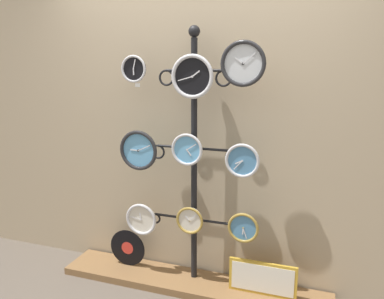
# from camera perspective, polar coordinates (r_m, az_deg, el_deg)

# --- Properties ---
(shop_wall) EXTENTS (4.40, 0.04, 2.80)m
(shop_wall) POSITION_cam_1_polar(r_m,az_deg,el_deg) (2.97, 1.32, 5.63)
(shop_wall) COLOR tan
(shop_wall) RESTS_ON ground_plane
(low_shelf) EXTENTS (2.20, 0.36, 0.06)m
(low_shelf) POSITION_cam_1_polar(r_m,az_deg,el_deg) (3.24, -0.06, -19.71)
(low_shelf) COLOR brown
(low_shelf) RESTS_ON ground_plane
(display_stand) EXTENTS (0.76, 0.42, 2.05)m
(display_stand) POSITION_cam_1_polar(r_m,az_deg,el_deg) (2.97, 0.32, -7.23)
(display_stand) COLOR black
(display_stand) RESTS_ON ground_plane
(clock_top_left) EXTENTS (0.20, 0.04, 0.20)m
(clock_top_left) POSITION_cam_1_polar(r_m,az_deg,el_deg) (2.90, -8.85, 12.04)
(clock_top_left) COLOR black
(clock_top_center) EXTENTS (0.31, 0.04, 0.31)m
(clock_top_center) POSITION_cam_1_polar(r_m,az_deg,el_deg) (2.68, 0.06, 11.05)
(clock_top_center) COLOR black
(clock_top_right) EXTENTS (0.31, 0.04, 0.31)m
(clock_top_right) POSITION_cam_1_polar(r_m,az_deg,el_deg) (2.58, 7.80, 12.84)
(clock_top_right) COLOR silver
(clock_middle_left) EXTENTS (0.32, 0.04, 0.32)m
(clock_middle_left) POSITION_cam_1_polar(r_m,az_deg,el_deg) (2.92, -8.14, -0.13)
(clock_middle_left) COLOR #60A8DB
(clock_middle_center) EXTENTS (0.25, 0.04, 0.25)m
(clock_middle_center) POSITION_cam_1_polar(r_m,az_deg,el_deg) (2.78, -0.74, -0.01)
(clock_middle_center) COLOR #60A8DB
(clock_middle_right) EXTENTS (0.25, 0.04, 0.25)m
(clock_middle_right) POSITION_cam_1_polar(r_m,az_deg,el_deg) (2.68, 7.68, -1.69)
(clock_middle_right) COLOR #4C84B2
(clock_bottom_left) EXTENTS (0.27, 0.04, 0.27)m
(clock_bottom_left) POSITION_cam_1_polar(r_m,az_deg,el_deg) (3.13, -7.72, -10.49)
(clock_bottom_left) COLOR silver
(clock_bottom_center) EXTENTS (0.22, 0.04, 0.22)m
(clock_bottom_center) POSITION_cam_1_polar(r_m,az_deg,el_deg) (2.96, -0.33, -10.74)
(clock_bottom_center) COLOR silver
(clock_bottom_right) EXTENTS (0.23, 0.04, 0.23)m
(clock_bottom_right) POSITION_cam_1_polar(r_m,az_deg,el_deg) (2.84, 7.82, -11.72)
(clock_bottom_right) COLOR #4C84B2
(vinyl_record) EXTENTS (0.33, 0.01, 0.33)m
(vinyl_record) POSITION_cam_1_polar(r_m,az_deg,el_deg) (3.39, -9.79, -14.56)
(vinyl_record) COLOR black
(vinyl_record) RESTS_ON low_shelf
(picture_frame) EXTENTS (0.51, 0.02, 0.27)m
(picture_frame) POSITION_cam_1_polar(r_m,az_deg,el_deg) (3.03, 10.68, -18.75)
(picture_frame) COLOR gold
(picture_frame) RESTS_ON low_shelf
(price_tag_upper) EXTENTS (0.04, 0.00, 0.03)m
(price_tag_upper) POSITION_cam_1_polar(r_m,az_deg,el_deg) (2.89, -8.30, 9.69)
(price_tag_upper) COLOR white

